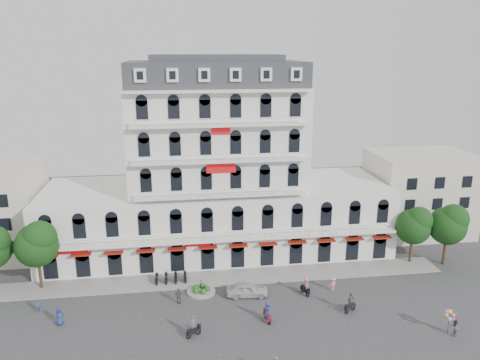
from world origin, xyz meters
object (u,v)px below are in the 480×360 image
object	(u,v)px
parked_car	(247,289)
rider_east	(267,312)
rider_west	(193,327)
balloon_vendor	(453,323)
rider_northeast	(351,302)
rider_center	(305,285)

from	to	relation	value
parked_car	rider_east	world-z (taller)	rider_east
rider_west	balloon_vendor	bearing A→B (deg)	-39.46
rider_west	rider_northeast	distance (m)	16.49
rider_northeast	balloon_vendor	bearing A→B (deg)	116.22
rider_center	balloon_vendor	world-z (taller)	balloon_vendor
rider_west	parked_car	bearing A→B (deg)	15.58
parked_car	rider_west	xyz separation A→B (m)	(-6.22, -6.82, 0.23)
rider_northeast	rider_center	size ratio (longest dim) A/B	1.03
rider_center	balloon_vendor	distance (m)	15.12
parked_car	rider_west	world-z (taller)	rider_west
parked_car	rider_northeast	xyz separation A→B (m)	(10.13, -4.72, 0.33)
rider_center	rider_northeast	bearing A→B (deg)	24.29
rider_center	rider_east	bearing A→B (deg)	-65.22
parked_car	rider_northeast	world-z (taller)	rider_northeast
parked_car	rider_west	size ratio (longest dim) A/B	2.08
parked_car	rider_center	world-z (taller)	rider_center
parked_car	rider_east	distance (m)	5.44
parked_car	rider_center	xyz separation A→B (m)	(6.45, -0.57, 0.36)
rider_west	rider_northeast	size ratio (longest dim) A/B	0.99
rider_northeast	balloon_vendor	size ratio (longest dim) A/B	0.92
balloon_vendor	rider_center	bearing A→B (deg)	141.43
parked_car	balloon_vendor	size ratio (longest dim) A/B	1.89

